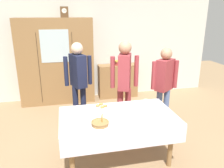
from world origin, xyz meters
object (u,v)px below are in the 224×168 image
(tea_cup_near_right, at_px, (111,114))
(spoon_center, at_px, (79,114))
(book_stack, at_px, (118,63))
(spoon_mid_right, at_px, (150,123))
(pastry_plate, at_px, (102,106))
(person_by_cabinet, at_px, (78,77))
(tea_cup_mid_right, at_px, (161,111))
(bread_basket, at_px, (100,123))
(wall_cabinet, at_px, (56,62))
(bookshelf_low, at_px, (118,81))
(tea_cup_mid_left, at_px, (133,115))
(person_behind_table_right, at_px, (124,78))
(mantel_clock, at_px, (64,12))
(spoon_near_left, at_px, (77,122))
(tea_cup_far_left, at_px, (147,114))
(dining_table, at_px, (118,122))
(person_beside_shelf, at_px, (164,81))
(tea_cup_near_left, at_px, (146,102))
(tea_cup_front_edge, at_px, (121,123))

(tea_cup_near_right, bearing_deg, spoon_center, 161.97)
(book_stack, xyz_separation_m, spoon_mid_right, (-0.27, -2.94, -0.18))
(pastry_plate, relative_size, person_by_cabinet, 0.17)
(tea_cup_mid_right, xyz_separation_m, bread_basket, (-0.95, -0.17, 0.01))
(wall_cabinet, relative_size, bookshelf_low, 2.01)
(bookshelf_low, distance_m, tea_cup_mid_right, 2.71)
(tea_cup_mid_left, relative_size, person_behind_table_right, 0.08)
(person_by_cabinet, bearing_deg, bookshelf_low, 51.33)
(mantel_clock, height_order, spoon_center, mantel_clock)
(wall_cabinet, distance_m, mantel_clock, 1.17)
(wall_cabinet, relative_size, mantel_clock, 8.54)
(bookshelf_low, xyz_separation_m, tea_cup_near_right, (-0.74, -2.61, 0.33))
(book_stack, xyz_separation_m, tea_cup_near_right, (-0.74, -2.61, -0.16))
(bookshelf_low, relative_size, pastry_plate, 3.64)
(tea_cup_near_right, distance_m, person_by_cabinet, 1.30)
(tea_cup_mid_right, height_order, tea_cup_near_right, same)
(spoon_center, height_order, spoon_near_left, same)
(pastry_plate, bearing_deg, tea_cup_mid_right, -25.98)
(bread_basket, xyz_separation_m, spoon_near_left, (-0.29, 0.16, -0.03))
(wall_cabinet, distance_m, person_by_cabinet, 1.41)
(wall_cabinet, xyz_separation_m, tea_cup_far_left, (1.31, -2.67, -0.26))
(tea_cup_near_right, height_order, spoon_center, tea_cup_near_right)
(tea_cup_near_right, bearing_deg, pastry_plate, 103.62)
(tea_cup_far_left, bearing_deg, mantel_clock, 111.52)
(dining_table, xyz_separation_m, person_behind_table_right, (0.33, 0.88, 0.40))
(tea_cup_mid_left, height_order, spoon_center, tea_cup_mid_left)
(book_stack, bearing_deg, spoon_near_left, -114.52)
(person_beside_shelf, bearing_deg, wall_cabinet, 138.44)
(tea_cup_near_left, bearing_deg, tea_cup_far_left, -108.10)
(bookshelf_low, distance_m, person_behind_table_right, 1.89)
(tea_cup_far_left, bearing_deg, tea_cup_mid_left, -179.54)
(book_stack, xyz_separation_m, tea_cup_far_left, (-0.23, -2.72, -0.16))
(spoon_center, bearing_deg, mantel_clock, 92.00)
(mantel_clock, distance_m, bread_basket, 3.15)
(bookshelf_low, xyz_separation_m, book_stack, (0.00, 0.00, 0.49))
(tea_cup_near_left, distance_m, person_behind_table_right, 0.63)
(bookshelf_low, relative_size, tea_cup_mid_left, 7.84)
(tea_cup_mid_left, bearing_deg, spoon_near_left, 178.22)
(wall_cabinet, bearing_deg, tea_cup_near_right, -72.75)
(tea_cup_near_left, xyz_separation_m, spoon_mid_right, (-0.19, -0.67, -0.02))
(mantel_clock, height_order, bread_basket, mantel_clock)
(person_by_cabinet, bearing_deg, spoon_center, -94.40)
(person_behind_table_right, bearing_deg, dining_table, -110.51)
(tea_cup_front_edge, height_order, tea_cup_far_left, same)
(tea_cup_mid_right, distance_m, spoon_near_left, 1.24)
(bookshelf_low, xyz_separation_m, tea_cup_mid_right, (0.01, -2.69, 0.33))
(dining_table, distance_m, tea_cup_mid_right, 0.66)
(wall_cabinet, xyz_separation_m, person_beside_shelf, (1.99, -1.76, -0.08))
(book_stack, relative_size, person_by_cabinet, 0.14)
(dining_table, bearing_deg, spoon_near_left, -174.36)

